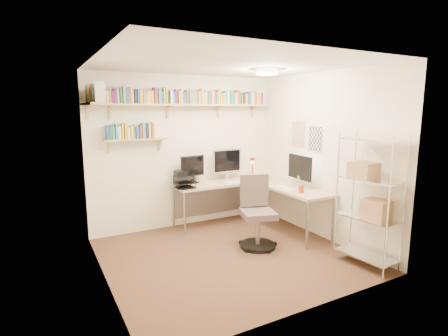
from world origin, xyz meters
The scene contains 6 objects.
ground centered at (0.00, 0.00, 0.00)m, with size 3.20×3.20×0.00m, color #48271F.
room_shell centered at (0.00, 0.00, 1.55)m, with size 3.24×3.04×2.52m.
wall_shelves centered at (-0.42, 1.30, 2.02)m, with size 3.12×1.09×0.80m.
corner_desk centered at (0.70, 0.97, 0.73)m, with size 1.97×1.92×1.28m.
office_chair centered at (0.51, 0.11, 0.43)m, with size 0.57×0.57×1.03m.
wire_rack centered at (1.36, -1.09, 0.93)m, with size 0.42×0.76×1.68m.
Camera 1 is at (-2.20, -3.89, 1.96)m, focal length 28.00 mm.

